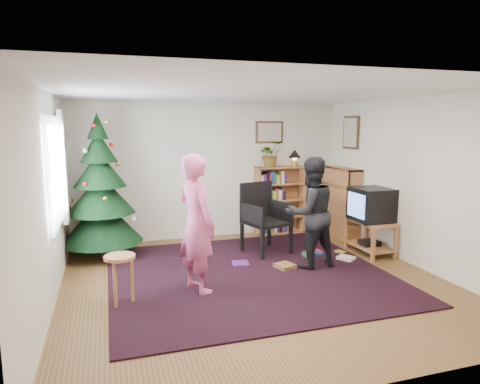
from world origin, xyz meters
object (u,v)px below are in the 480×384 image
object	(u,v)px
stool	(120,267)
table_lamp	(295,155)
tv_stand	(370,234)
crt_tv	(371,204)
armchair	(264,214)
christmas_tree	(101,198)
picture_back	(269,132)
picture_right	(351,132)
bookshelf_back	(280,199)
potted_plant	(270,154)
person_by_chair	(310,213)
person_standing	(197,224)
bookshelf_right	(341,201)

from	to	relation	value
stool	table_lamp	distance (m)	4.37
tv_stand	crt_tv	distance (m)	0.50
tv_stand	armchair	size ratio (longest dim) A/B	0.73
tv_stand	crt_tv	bearing A→B (deg)	180.00
christmas_tree	table_lamp	size ratio (longest dim) A/B	7.06
picture_back	picture_right	size ratio (longest dim) A/B	0.92
bookshelf_back	potted_plant	bearing A→B (deg)	180.00
picture_right	person_by_chair	distance (m)	2.37
christmas_tree	crt_tv	bearing A→B (deg)	-15.14
bookshelf_back	armchair	size ratio (longest dim) A/B	1.13
christmas_tree	potted_plant	bearing A→B (deg)	10.40
crt_tv	armchair	bearing A→B (deg)	158.43
person_standing	table_lamp	distance (m)	3.50
armchair	person_standing	bearing A→B (deg)	-151.84
picture_right	christmas_tree	xyz separation A→B (m)	(-4.43, 0.03, -1.00)
potted_plant	table_lamp	size ratio (longest dim) A/B	1.51
armchair	table_lamp	world-z (taller)	table_lamp
bookshelf_back	crt_tv	world-z (taller)	bookshelf_back
bookshelf_right	person_standing	xyz separation A→B (m)	(-3.15, -1.87, 0.21)
potted_plant	stool	bearing A→B (deg)	-138.16
crt_tv	person_standing	distance (m)	3.11
picture_right	crt_tv	xyz separation A→B (m)	(-0.26, -1.10, -1.13)
potted_plant	tv_stand	bearing A→B (deg)	-57.08
christmas_tree	potted_plant	xyz separation A→B (m)	(3.08, 0.56, 0.59)
armchair	person_standing	xyz separation A→B (m)	(-1.40, -1.38, 0.25)
picture_back	potted_plant	size ratio (longest dim) A/B	1.13
crt_tv	bookshelf_back	bearing A→B (deg)	117.82
picture_back	picture_right	bearing A→B (deg)	-28.69
crt_tv	person_by_chair	xyz separation A→B (m)	(-1.25, -0.33, 0.00)
potted_plant	christmas_tree	bearing A→B (deg)	-169.60
bookshelf_back	person_by_chair	distance (m)	2.06
armchair	table_lamp	bearing A→B (deg)	29.50
picture_right	crt_tv	distance (m)	1.60
picture_back	christmas_tree	world-z (taller)	christmas_tree
crt_tv	person_standing	world-z (taller)	person_standing
person_by_chair	potted_plant	xyz separation A→B (m)	(0.16, 2.02, 0.73)
picture_right	person_standing	bearing A→B (deg)	-150.72
stool	person_standing	size ratio (longest dim) A/B	0.34
stool	potted_plant	bearing A→B (deg)	41.84
bookshelf_right	potted_plant	world-z (taller)	potted_plant
picture_back	table_lamp	world-z (taller)	picture_back
person_standing	bookshelf_right	bearing A→B (deg)	-80.86
picture_back	table_lamp	xyz separation A→B (m)	(0.47, -0.14, -0.43)
christmas_tree	picture_right	bearing A→B (deg)	-0.33
picture_right	bookshelf_back	world-z (taller)	picture_right
potted_plant	bookshelf_right	bearing A→B (deg)	-24.53
tv_stand	potted_plant	distance (m)	2.36
crt_tv	stool	distance (m)	4.08
potted_plant	table_lamp	distance (m)	0.50
armchair	table_lamp	xyz separation A→B (m)	(1.03, 1.05, 0.89)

